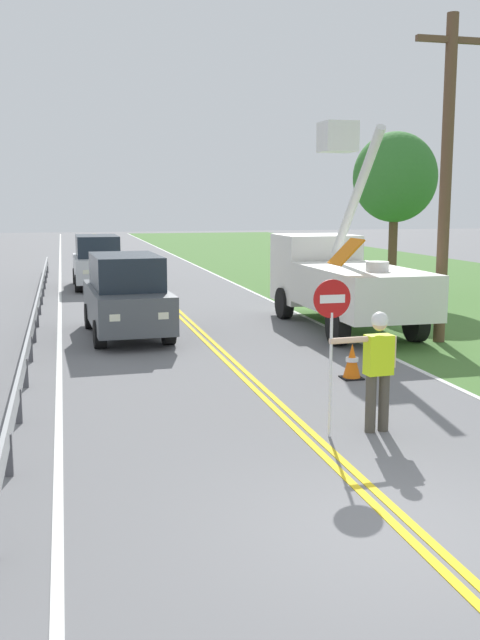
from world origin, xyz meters
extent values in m
plane|color=slate|center=(0.00, 0.00, 0.00)|extent=(160.00, 160.00, 0.00)
cube|color=#477533|center=(11.60, 20.00, 0.00)|extent=(16.00, 110.00, 0.01)
cube|color=yellow|center=(-0.09, 20.00, 0.01)|extent=(0.11, 110.00, 0.01)
cube|color=yellow|center=(0.09, 20.00, 0.01)|extent=(0.11, 110.00, 0.01)
cube|color=silver|center=(3.60, 20.00, 0.01)|extent=(0.12, 110.00, 0.01)
cube|color=silver|center=(-3.60, 20.00, 0.01)|extent=(0.12, 110.00, 0.01)
cylinder|color=#474238|center=(1.17, 3.34, 0.44)|extent=(0.16, 0.16, 0.88)
cylinder|color=#474238|center=(0.95, 3.32, 0.44)|extent=(0.16, 0.16, 0.88)
cube|color=#C6EA19|center=(1.06, 3.33, 1.18)|extent=(0.42, 0.27, 0.60)
cylinder|color=beige|center=(0.57, 3.29, 1.43)|extent=(0.61, 0.14, 0.09)
cylinder|color=beige|center=(1.30, 3.35, 1.21)|extent=(0.09, 0.09, 0.48)
sphere|color=beige|center=(1.06, 3.33, 1.65)|extent=(0.22, 0.22, 0.22)
sphere|color=white|center=(1.06, 3.33, 1.70)|extent=(0.25, 0.25, 0.25)
cylinder|color=silver|center=(0.29, 3.27, 0.92)|extent=(0.04, 0.04, 1.85)
cylinder|color=#B71414|center=(0.29, 3.27, 2.05)|extent=(0.56, 0.03, 0.56)
cube|color=white|center=(0.29, 3.25, 2.05)|extent=(0.38, 0.01, 0.12)
cube|color=white|center=(3.95, 10.78, 1.21)|extent=(2.33, 4.62, 1.10)
cube|color=white|center=(3.92, 14.23, 1.46)|extent=(2.21, 2.12, 2.00)
cube|color=#1E2833|center=(3.92, 15.26, 1.76)|extent=(1.98, 0.07, 0.90)
cylinder|color=silver|center=(3.95, 9.86, 1.88)|extent=(0.56, 0.56, 0.24)
cylinder|color=silver|center=(3.94, 11.24, 3.59)|extent=(0.26, 2.95, 3.32)
cube|color=white|center=(3.94, 12.63, 5.17)|extent=(0.91, 0.91, 0.80)
cube|color=orange|center=(2.78, 8.97, 2.31)|extent=(0.60, 0.80, 0.59)
cylinder|color=black|center=(2.90, 14.02, 0.46)|extent=(0.33, 0.92, 0.92)
cylinder|color=black|center=(4.96, 14.04, 0.46)|extent=(0.33, 0.92, 0.92)
cylinder|color=black|center=(2.93, 9.74, 0.46)|extent=(0.33, 0.92, 0.92)
cylinder|color=black|center=(4.99, 9.75, 0.46)|extent=(0.33, 0.92, 0.92)
cube|color=#4C5156|center=(-1.90, 12.20, 0.80)|extent=(2.02, 4.67, 0.92)
cube|color=#1E2833|center=(-1.90, 12.20, 1.68)|extent=(1.73, 2.91, 0.84)
cube|color=#EAEACC|center=(-1.26, 9.95, 0.85)|extent=(0.24, 0.07, 0.16)
cube|color=#EAEACC|center=(-2.36, 9.90, 0.85)|extent=(0.24, 0.07, 0.16)
cylinder|color=black|center=(-1.02, 10.81, 0.34)|extent=(0.31, 0.69, 0.68)
cylinder|color=black|center=(-2.66, 10.75, 0.34)|extent=(0.31, 0.69, 0.68)
cylinder|color=black|center=(-1.14, 13.66, 0.34)|extent=(0.31, 0.69, 0.68)
cylinder|color=black|center=(-2.77, 13.60, 0.34)|extent=(0.31, 0.69, 0.68)
cube|color=silver|center=(-2.09, 23.41, 0.80)|extent=(1.88, 4.61, 0.92)
cube|color=#1E2833|center=(-2.09, 23.41, 1.68)|extent=(1.64, 2.87, 0.84)
cube|color=#EAEACC|center=(-1.52, 21.13, 0.85)|extent=(0.24, 0.06, 0.16)
cube|color=#EAEACC|center=(-2.62, 21.12, 0.85)|extent=(0.24, 0.06, 0.16)
cylinder|color=black|center=(-1.25, 21.99, 0.34)|extent=(0.29, 0.68, 0.68)
cylinder|color=black|center=(-2.89, 21.97, 0.34)|extent=(0.29, 0.68, 0.68)
cylinder|color=black|center=(-1.28, 24.84, 0.34)|extent=(0.29, 0.68, 0.68)
cylinder|color=black|center=(-2.92, 24.83, 0.34)|extent=(0.29, 0.68, 0.68)
cylinder|color=brown|center=(5.55, 9.61, 3.87)|extent=(0.28, 0.28, 7.75)
cube|color=brown|center=(5.55, 9.61, 7.15)|extent=(1.80, 0.14, 0.14)
cone|color=orange|center=(1.97, 6.53, 0.35)|extent=(0.36, 0.36, 0.70)
cylinder|color=white|center=(1.97, 6.53, 0.39)|extent=(0.25, 0.25, 0.08)
cube|color=black|center=(1.97, 6.53, 0.01)|extent=(0.40, 0.40, 0.03)
cube|color=#9EA0A3|center=(-4.20, 15.33, 0.55)|extent=(0.06, 32.00, 0.32)
cube|color=#4C4C51|center=(-4.20, 2.76, 0.28)|extent=(0.10, 0.10, 0.55)
cube|color=#4C4C51|center=(-4.20, 5.05, 0.28)|extent=(0.10, 0.10, 0.55)
cube|color=#4C4C51|center=(-4.20, 7.33, 0.28)|extent=(0.10, 0.10, 0.55)
cube|color=#4C4C51|center=(-4.20, 9.62, 0.28)|extent=(0.10, 0.10, 0.55)
cube|color=#4C4C51|center=(-4.20, 11.90, 0.28)|extent=(0.10, 0.10, 0.55)
cube|color=#4C4C51|center=(-4.20, 14.19, 0.28)|extent=(0.10, 0.10, 0.55)
cube|color=#4C4C51|center=(-4.20, 16.47, 0.28)|extent=(0.10, 0.10, 0.55)
cube|color=#4C4C51|center=(-4.20, 18.76, 0.28)|extent=(0.10, 0.10, 0.55)
cube|color=#4C4C51|center=(-4.20, 21.05, 0.28)|extent=(0.10, 0.10, 0.55)
cube|color=#4C4C51|center=(-4.20, 23.33, 0.28)|extent=(0.10, 0.10, 0.55)
cube|color=#4C4C51|center=(-4.20, 25.62, 0.28)|extent=(0.10, 0.10, 0.55)
cube|color=#4C4C51|center=(-4.20, 27.90, 0.28)|extent=(0.10, 0.10, 0.55)
cube|color=#4C4C51|center=(-4.20, 30.19, 0.28)|extent=(0.10, 0.10, 0.55)
cylinder|color=brown|center=(8.22, 17.99, 1.50)|extent=(0.32, 0.32, 3.00)
ellipsoid|color=#33752D|center=(8.22, 17.99, 4.30)|extent=(3.00, 3.00, 3.20)
camera|label=1|loc=(-3.44, -6.46, 3.42)|focal=40.90mm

